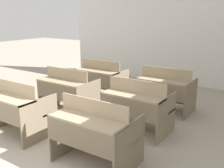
{
  "coord_description": "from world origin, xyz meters",
  "views": [
    {
      "loc": [
        2.89,
        -0.98,
        2.03
      ],
      "look_at": [
        0.33,
        2.86,
        0.79
      ],
      "focal_mm": 42.0,
      "sensor_mm": 36.0,
      "label": 1
    }
  ],
  "objects": [
    {
      "name": "bench_front_right",
      "position": [
        0.88,
        1.61,
        0.48
      ],
      "size": [
        1.09,
        0.76,
        0.95
      ],
      "color": "#796A53",
      "rests_on": "ground_plane"
    },
    {
      "name": "bench_third_right",
      "position": [
        0.88,
        4.09,
        0.48
      ],
      "size": [
        1.09,
        0.76,
        0.95
      ],
      "color": "#7B6C55",
      "rests_on": "ground_plane"
    },
    {
      "name": "bench_second_left",
      "position": [
        -0.79,
        2.87,
        0.48
      ],
      "size": [
        1.09,
        0.76,
        0.95
      ],
      "color": "#7B6C55",
      "rests_on": "ground_plane"
    },
    {
      "name": "bench_second_right",
      "position": [
        0.86,
        2.85,
        0.48
      ],
      "size": [
        1.09,
        0.76,
        0.95
      ],
      "color": "#80715A",
      "rests_on": "ground_plane"
    },
    {
      "name": "wall_back",
      "position": [
        0.0,
        6.49,
        1.5
      ],
      "size": [
        6.99,
        0.06,
        3.01
      ],
      "color": "silver",
      "rests_on": "ground_plane"
    },
    {
      "name": "bench_front_left",
      "position": [
        -0.8,
        1.61,
        0.48
      ],
      "size": [
        1.09,
        0.76,
        0.95
      ],
      "color": "#7E6F58",
      "rests_on": "ground_plane"
    },
    {
      "name": "bench_third_left",
      "position": [
        -0.79,
        4.07,
        0.48
      ],
      "size": [
        1.09,
        0.76,
        0.95
      ],
      "color": "#7D6D56",
      "rests_on": "ground_plane"
    }
  ]
}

